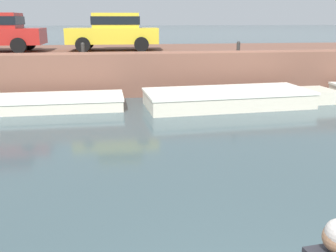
{
  "coord_description": "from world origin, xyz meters",
  "views": [
    {
      "loc": [
        -1.29,
        -2.34,
        2.97
      ],
      "look_at": [
        -0.35,
        4.27,
        1.07
      ],
      "focal_mm": 40.0,
      "sensor_mm": 36.0,
      "label": 1
    }
  ],
  "objects_px": {
    "mooring_bollard_mid": "(83,48)",
    "boat_moored_central_cream": "(235,98)",
    "mooring_bollard_east": "(238,46)",
    "boat_moored_west_cream": "(40,103)",
    "car_left_inner_yellow": "(114,30)"
  },
  "relations": [
    {
      "from": "mooring_bollard_east",
      "to": "boat_moored_central_cream",
      "type": "bearing_deg",
      "value": -108.93
    },
    {
      "from": "boat_moored_central_cream",
      "to": "mooring_bollard_mid",
      "type": "xyz_separation_m",
      "value": [
        -5.39,
        2.17,
        1.65
      ]
    },
    {
      "from": "boat_moored_west_cream",
      "to": "boat_moored_central_cream",
      "type": "distance_m",
      "value": 6.83
    },
    {
      "from": "boat_moored_west_cream",
      "to": "car_left_inner_yellow",
      "type": "height_order",
      "value": "car_left_inner_yellow"
    },
    {
      "from": "boat_moored_west_cream",
      "to": "mooring_bollard_mid",
      "type": "xyz_separation_m",
      "value": [
        1.42,
        1.76,
        1.72
      ]
    },
    {
      "from": "boat_moored_west_cream",
      "to": "car_left_inner_yellow",
      "type": "relative_size",
      "value": 1.61
    },
    {
      "from": "boat_moored_west_cream",
      "to": "boat_moored_central_cream",
      "type": "relative_size",
      "value": 0.88
    },
    {
      "from": "mooring_bollard_east",
      "to": "boat_moored_west_cream",
      "type": "bearing_deg",
      "value": -166.9
    },
    {
      "from": "boat_moored_west_cream",
      "to": "mooring_bollard_east",
      "type": "distance_m",
      "value": 7.95
    },
    {
      "from": "car_left_inner_yellow",
      "to": "boat_moored_west_cream",
      "type": "bearing_deg",
      "value": -127.34
    },
    {
      "from": "mooring_bollard_mid",
      "to": "boat_moored_central_cream",
      "type": "bearing_deg",
      "value": -21.89
    },
    {
      "from": "mooring_bollard_mid",
      "to": "boat_moored_west_cream",
      "type": "bearing_deg",
      "value": -128.97
    },
    {
      "from": "car_left_inner_yellow",
      "to": "mooring_bollard_mid",
      "type": "distance_m",
      "value": 2.15
    },
    {
      "from": "boat_moored_central_cream",
      "to": "mooring_bollard_east",
      "type": "relative_size",
      "value": 15.81
    },
    {
      "from": "car_left_inner_yellow",
      "to": "mooring_bollard_east",
      "type": "height_order",
      "value": "car_left_inner_yellow"
    }
  ]
}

